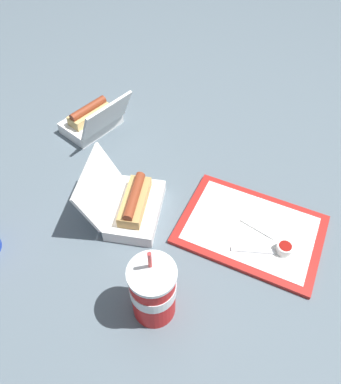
% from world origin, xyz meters
% --- Properties ---
extents(ground_plane, '(3.20, 3.20, 0.00)m').
position_xyz_m(ground_plane, '(0.00, 0.00, 0.00)').
color(ground_plane, slate).
extents(food_tray, '(0.39, 0.29, 0.01)m').
position_xyz_m(food_tray, '(-0.20, -0.02, 0.01)').
color(food_tray, red).
rests_on(food_tray, ground_plane).
extents(ketchup_cup, '(0.04, 0.04, 0.02)m').
position_xyz_m(ketchup_cup, '(-0.30, 0.01, 0.03)').
color(ketchup_cup, white).
rests_on(ketchup_cup, food_tray).
extents(napkin_stack, '(0.11, 0.11, 0.00)m').
position_xyz_m(napkin_stack, '(-0.22, -0.07, 0.02)').
color(napkin_stack, white).
rests_on(napkin_stack, food_tray).
extents(plastic_fork, '(0.10, 0.06, 0.00)m').
position_xyz_m(plastic_fork, '(-0.23, 0.05, 0.02)').
color(plastic_fork, white).
rests_on(plastic_fork, food_tray).
extents(clamshell_hotdog_front, '(0.25, 0.26, 0.16)m').
position_xyz_m(clamshell_hotdog_front, '(0.10, 0.10, 0.04)').
color(clamshell_hotdog_front, white).
rests_on(clamshell_hotdog_front, ground_plane).
extents(clamshell_hotdog_center, '(0.21, 0.21, 0.15)m').
position_xyz_m(clamshell_hotdog_center, '(0.42, -0.14, 0.04)').
color(clamshell_hotdog_center, white).
rests_on(clamshell_hotdog_center, ground_plane).
extents(soda_cup_center, '(0.10, 0.10, 0.23)m').
position_xyz_m(soda_cup_center, '(-0.09, 0.30, 0.09)').
color(soda_cup_center, red).
rests_on(soda_cup_center, ground_plane).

